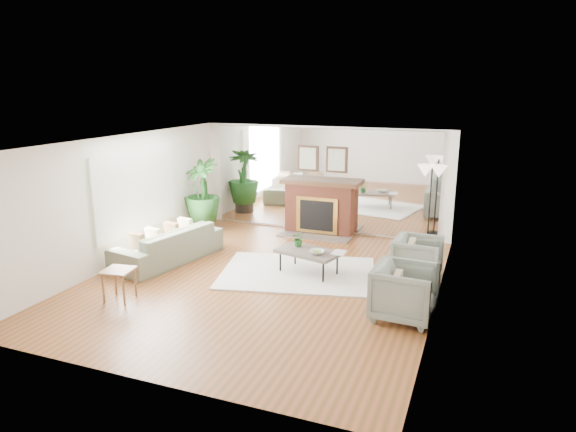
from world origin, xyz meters
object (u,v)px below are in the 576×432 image
at_px(sofa, 168,245).
at_px(armchair_front, 405,292).
at_px(fireplace, 319,206).
at_px(potted_ficus, 202,194).
at_px(coffee_table, 309,253).
at_px(side_table, 119,274).
at_px(floor_lamp, 432,178).
at_px(armchair_back, 418,258).

distance_m(sofa, armchair_front, 4.88).
distance_m(fireplace, sofa, 3.72).
xyz_separation_m(fireplace, potted_ficus, (-2.60, -0.93, 0.28)).
distance_m(coffee_table, sofa, 2.86).
height_order(armchair_front, side_table, armchair_front).
relative_size(coffee_table, armchair_front, 1.39).
relative_size(armchair_front, potted_ficus, 0.52).
height_order(armchair_front, floor_lamp, floor_lamp).
height_order(potted_ficus, floor_lamp, floor_lamp).
bearing_deg(side_table, potted_ficus, 100.78).
height_order(armchair_back, potted_ficus, potted_ficus).
height_order(fireplace, side_table, fireplace).
xyz_separation_m(side_table, potted_ficus, (-0.76, 3.97, 0.50)).
distance_m(fireplace, coffee_table, 2.76).
distance_m(armchair_back, potted_ficus, 5.33).
xyz_separation_m(armchair_back, potted_ficus, (-5.16, 1.22, 0.56)).
bearing_deg(floor_lamp, potted_ficus, -175.50).
bearing_deg(potted_ficus, armchair_back, -13.27).
xyz_separation_m(potted_ficus, floor_lamp, (5.16, 0.41, 0.64)).
distance_m(fireplace, armchair_back, 3.35).
bearing_deg(sofa, side_table, 21.63).
relative_size(coffee_table, armchair_back, 1.52).
xyz_separation_m(coffee_table, floor_lamp, (1.90, 2.15, 1.16)).
height_order(fireplace, potted_ficus, fireplace).
xyz_separation_m(sofa, armchair_back, (4.75, 0.84, 0.04)).
xyz_separation_m(armchair_back, armchair_front, (0.04, -1.78, 0.03)).
xyz_separation_m(sofa, armchair_front, (4.79, -0.94, 0.08)).
height_order(armchair_back, side_table, armchair_back).
bearing_deg(floor_lamp, side_table, -135.13).
bearing_deg(side_table, sofa, 100.30).
bearing_deg(coffee_table, armchair_back, 15.46).
xyz_separation_m(fireplace, armchair_front, (2.60, -3.92, -0.24)).
relative_size(potted_ficus, floor_lamp, 0.95).
bearing_deg(sofa, armchair_front, 90.27).
height_order(fireplace, floor_lamp, fireplace).
bearing_deg(fireplace, floor_lamp, -11.53).
distance_m(side_table, potted_ficus, 4.08).
relative_size(fireplace, coffee_table, 1.60).
distance_m(sofa, armchair_back, 4.83).
relative_size(sofa, floor_lamp, 1.26).
distance_m(sofa, potted_ficus, 2.18).
bearing_deg(armchair_front, floor_lamp, 4.14).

